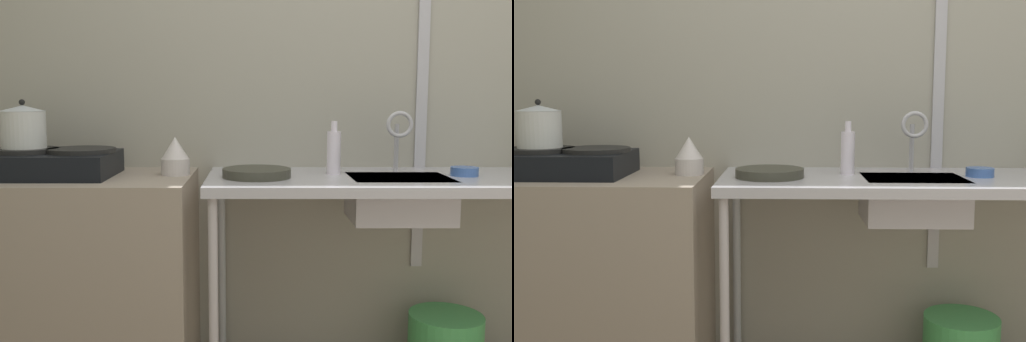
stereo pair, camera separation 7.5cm
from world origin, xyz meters
TOP-DOWN VIEW (x-y plane):
  - wall_back at (0.00, 1.50)m, footprint 4.57×0.10m
  - wall_metal_strip at (0.38, 1.44)m, footprint 0.05×0.01m
  - counter_concrete at (-1.23, 1.14)m, footprint 1.19×0.61m
  - counter_sink at (0.31, 1.14)m, footprint 1.76×0.61m
  - stove at (-1.19, 1.14)m, footprint 0.51×0.40m
  - pot_on_left_burner at (-1.31, 1.14)m, footprint 0.18×0.18m
  - percolator at (-0.70, 1.18)m, footprint 0.12×0.12m
  - sink_basin at (0.21, 1.12)m, footprint 0.40×0.31m
  - faucet at (0.24, 1.27)m, footprint 0.11×0.07m
  - frying_pan at (-0.37, 1.11)m, footprint 0.28×0.28m
  - small_bowl_on_drainboard at (0.49, 1.16)m, footprint 0.11×0.11m
  - bottle_by_sink at (-0.04, 1.21)m, footprint 0.06×0.06m
  - bucket_on_floor at (0.46, 1.21)m, footprint 0.32×0.32m

SIDE VIEW (x-z plane):
  - bucket_on_floor at x=0.46m, z-range 0.00..0.23m
  - counter_concrete at x=-1.23m, z-range 0.00..0.85m
  - sink_basin at x=0.21m, z-range 0.67..0.85m
  - counter_sink at x=0.31m, z-range 0.37..1.21m
  - small_bowl_on_drainboard at x=0.49m, z-range 0.85..0.88m
  - frying_pan at x=-0.37m, z-range 0.85..0.88m
  - stove at x=-1.19m, z-range 0.85..0.96m
  - percolator at x=-0.70m, z-range 0.85..1.00m
  - bottle_by_sink at x=-0.04m, z-range 0.83..1.05m
  - faucet at x=0.24m, z-range 0.89..1.16m
  - pot_on_left_burner at x=-1.31m, z-range 0.95..1.15m
  - wall_back at x=0.00m, z-range 0.00..2.54m
  - wall_metal_strip at x=0.38m, z-range 0.38..2.41m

